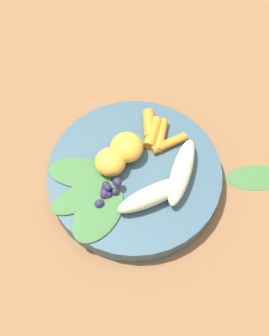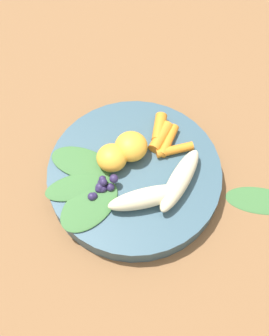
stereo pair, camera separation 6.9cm
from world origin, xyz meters
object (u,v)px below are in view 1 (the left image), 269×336
object	(u,v)px
orange_segment_near	(110,162)
banana_peeled_left	(182,172)
kale_leaf_stray	(258,177)
bowl	(134,176)
banana_peeled_right	(154,195)

from	to	relation	value
orange_segment_near	banana_peeled_left	bearing A→B (deg)	-29.09
kale_leaf_stray	bowl	bearing A→B (deg)	178.02
banana_peeled_left	orange_segment_near	size ratio (longest dim) A/B	2.48
banana_peeled_left	orange_segment_near	bearing A→B (deg)	98.60
banana_peeled_right	banana_peeled_left	bearing A→B (deg)	16.08
banana_peeled_right	kale_leaf_stray	world-z (taller)	banana_peeled_right
bowl	kale_leaf_stray	bearing A→B (deg)	-19.45
bowl	banana_peeled_left	xyz separation A→B (m)	(0.06, -0.03, 0.03)
banana_peeled_right	orange_segment_near	size ratio (longest dim) A/B	2.48
kale_leaf_stray	orange_segment_near	bearing A→B (deg)	176.27
banana_peeled_left	orange_segment_near	distance (m)	0.11
banana_peeled_right	orange_segment_near	bearing A→B (deg)	114.39
bowl	kale_leaf_stray	size ratio (longest dim) A/B	2.57
banana_peeled_left	banana_peeled_right	bearing A→B (deg)	148.95
banana_peeled_left	banana_peeled_right	size ratio (longest dim) A/B	1.00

